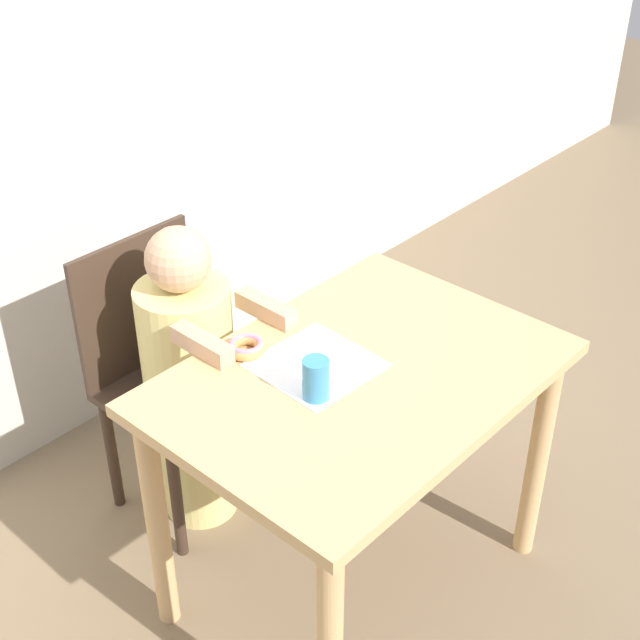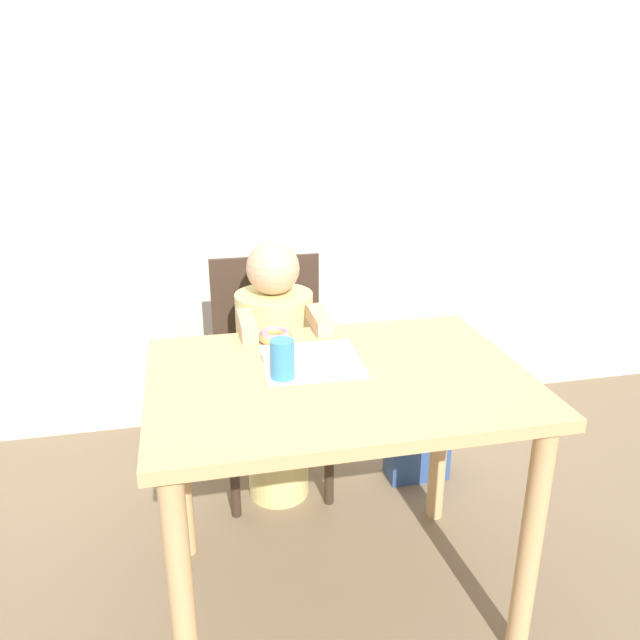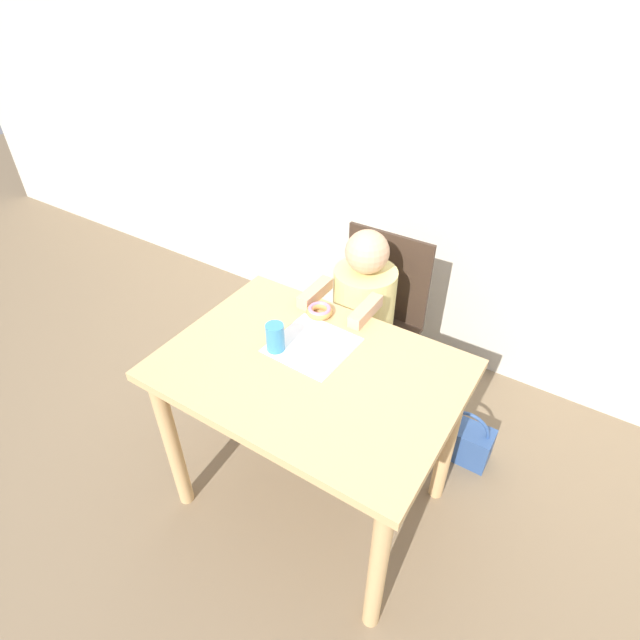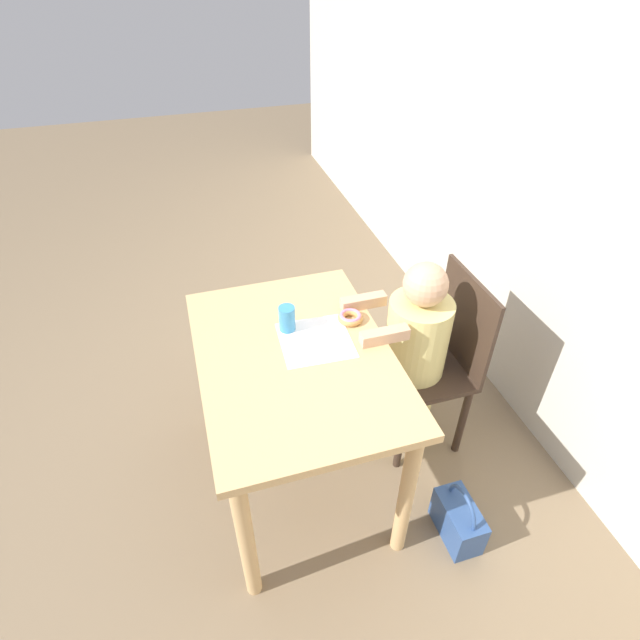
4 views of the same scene
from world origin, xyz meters
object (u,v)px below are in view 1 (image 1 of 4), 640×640
at_px(child_figure, 191,382).
at_px(handbag, 321,401).
at_px(cup, 316,379).
at_px(donut, 246,347).
at_px(chair, 167,375).

relative_size(child_figure, handbag, 3.54).
relative_size(handbag, cup, 2.60).
distance_m(child_figure, handbag, 0.69).
relative_size(donut, handbag, 0.37).
bearing_deg(donut, cup, -94.08).
height_order(handbag, cup, cup).
distance_m(chair, child_figure, 0.12).
height_order(donut, cup, cup).
height_order(child_figure, handbag, child_figure).
bearing_deg(donut, chair, 84.35).
relative_size(donut, cup, 0.95).
height_order(donut, handbag, donut).
distance_m(donut, handbag, 0.96).
distance_m(chair, donut, 0.52).
height_order(chair, child_figure, child_figure).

